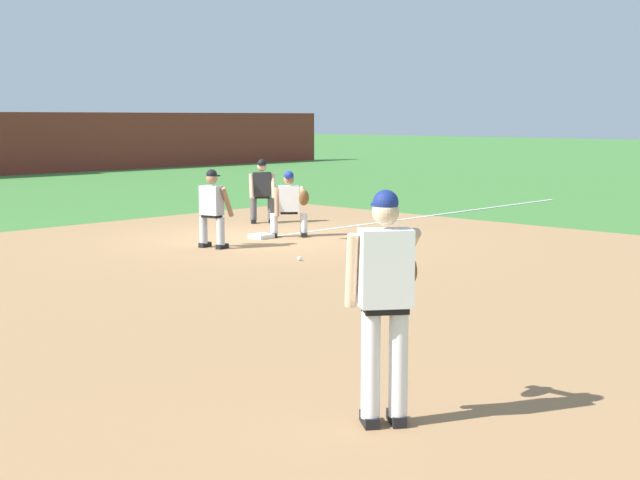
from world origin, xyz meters
TOP-DOWN VIEW (x-y plane):
  - ground_plane at (0.00, 0.00)m, footprint 160.00×160.00m
  - infield_dirt_patch at (-3.36, -4.36)m, footprint 18.00×18.00m
  - foul_line_stripe at (5.75, 0.00)m, footprint 11.50×0.10m
  - first_base_bag at (0.00, 0.00)m, footprint 0.38×0.38m
  - baseball at (-1.45, -2.52)m, footprint 0.07×0.07m
  - pitcher at (-6.67, -8.70)m, footprint 0.85×0.54m
  - first_baseman at (0.50, -0.32)m, footprint 0.71×1.09m
  - baserunner at (-1.52, -0.33)m, footprint 0.53×0.65m
  - umpire at (1.75, 1.87)m, footprint 0.68×0.66m

SIDE VIEW (x-z plane):
  - ground_plane at x=0.00m, z-range 0.00..0.00m
  - infield_dirt_patch at x=-3.36m, z-range 0.00..0.01m
  - foul_line_stripe at x=5.75m, z-range 0.01..0.01m
  - baseball at x=-1.45m, z-range 0.00..0.07m
  - first_base_bag at x=0.00m, z-range 0.00..0.09m
  - first_baseman at x=0.50m, z-range 0.06..1.40m
  - baserunner at x=-1.52m, z-range 0.06..1.52m
  - umpire at x=1.75m, z-range 0.06..1.52m
  - pitcher at x=-6.67m, z-range 0.13..1.99m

